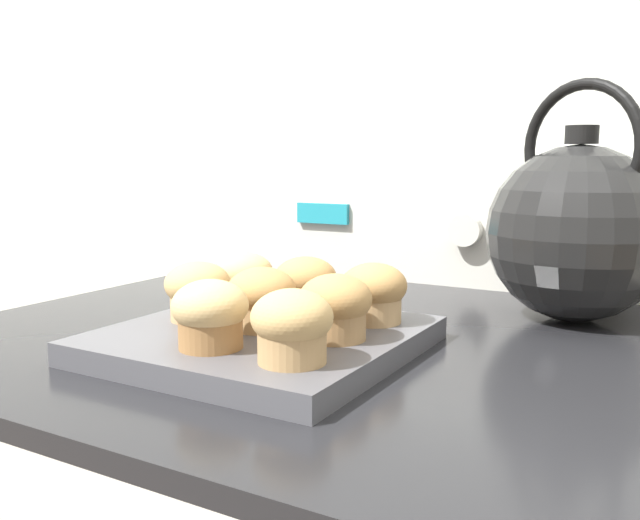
{
  "coord_description": "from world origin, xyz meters",
  "views": [
    {
      "loc": [
        0.36,
        -0.26,
        1.08
      ],
      "look_at": [
        0.06,
        0.26,
        0.99
      ],
      "focal_mm": 38.0,
      "sensor_mm": 36.0,
      "label": 1
    }
  ],
  "objects_px": {
    "muffin_r1_c0": "(198,291)",
    "muffin_r2_c2": "(374,292)",
    "muffin_pan": "(265,340)",
    "muffin_r0_c2": "(292,326)",
    "muffin_r1_c1": "(265,298)",
    "muffin_r2_c1": "(307,285)",
    "tea_kettle": "(578,230)",
    "muffin_r2_c0": "(243,279)",
    "muffin_r1_c2": "(335,306)",
    "muffin_r0_c1": "(214,314)"
  },
  "relations": [
    {
      "from": "muffin_r0_c2",
      "to": "muffin_r1_c1",
      "type": "relative_size",
      "value": 1.0
    },
    {
      "from": "muffin_r1_c1",
      "to": "tea_kettle",
      "type": "relative_size",
      "value": 0.24
    },
    {
      "from": "muffin_r2_c0",
      "to": "muffin_r2_c1",
      "type": "height_order",
      "value": "same"
    },
    {
      "from": "muffin_r2_c0",
      "to": "muffin_r2_c1",
      "type": "distance_m",
      "value": 0.08
    },
    {
      "from": "muffin_pan",
      "to": "muffin_r1_c2",
      "type": "relative_size",
      "value": 4.12
    },
    {
      "from": "muffin_pan",
      "to": "muffin_r1_c1",
      "type": "height_order",
      "value": "muffin_r1_c1"
    },
    {
      "from": "muffin_pan",
      "to": "muffin_r1_c1",
      "type": "bearing_deg",
      "value": -26.38
    },
    {
      "from": "muffin_r2_c1",
      "to": "tea_kettle",
      "type": "relative_size",
      "value": 0.24
    },
    {
      "from": "muffin_pan",
      "to": "muffin_r0_c2",
      "type": "relative_size",
      "value": 4.12
    },
    {
      "from": "muffin_r1_c2",
      "to": "muffin_r2_c1",
      "type": "bearing_deg",
      "value": 134.39
    },
    {
      "from": "muffin_pan",
      "to": "muffin_r1_c0",
      "type": "xyz_separation_m",
      "value": [
        -0.08,
        -0.0,
        0.04
      ]
    },
    {
      "from": "muffin_r1_c1",
      "to": "tea_kettle",
      "type": "distance_m",
      "value": 0.37
    },
    {
      "from": "tea_kettle",
      "to": "muffin_r0_c1",
      "type": "bearing_deg",
      "value": -122.66
    },
    {
      "from": "muffin_r0_c1",
      "to": "muffin_r2_c0",
      "type": "height_order",
      "value": "same"
    },
    {
      "from": "muffin_r1_c1",
      "to": "muffin_r2_c1",
      "type": "height_order",
      "value": "same"
    },
    {
      "from": "muffin_pan",
      "to": "tea_kettle",
      "type": "xyz_separation_m",
      "value": [
        0.23,
        0.28,
        0.09
      ]
    },
    {
      "from": "muffin_r2_c0",
      "to": "muffin_r2_c2",
      "type": "height_order",
      "value": "same"
    },
    {
      "from": "muffin_r0_c2",
      "to": "muffin_r1_c0",
      "type": "height_order",
      "value": "same"
    },
    {
      "from": "tea_kettle",
      "to": "muffin_r1_c2",
      "type": "bearing_deg",
      "value": -119.03
    },
    {
      "from": "muffin_r0_c2",
      "to": "muffin_r2_c2",
      "type": "xyz_separation_m",
      "value": [
        -0.0,
        0.15,
        0.0
      ]
    },
    {
      "from": "muffin_r2_c1",
      "to": "tea_kettle",
      "type": "bearing_deg",
      "value": 41.06
    },
    {
      "from": "muffin_r1_c1",
      "to": "muffin_r2_c0",
      "type": "distance_m",
      "value": 0.11
    },
    {
      "from": "muffin_pan",
      "to": "muffin_r0_c2",
      "type": "distance_m",
      "value": 0.12
    },
    {
      "from": "muffin_r2_c1",
      "to": "muffin_r2_c2",
      "type": "relative_size",
      "value": 1.0
    },
    {
      "from": "muffin_r1_c1",
      "to": "muffin_pan",
      "type": "bearing_deg",
      "value": 153.62
    },
    {
      "from": "muffin_r2_c2",
      "to": "muffin_r2_c0",
      "type": "bearing_deg",
      "value": -179.13
    },
    {
      "from": "muffin_pan",
      "to": "muffin_r2_c2",
      "type": "bearing_deg",
      "value": 44.83
    },
    {
      "from": "muffin_r0_c1",
      "to": "muffin_r0_c2",
      "type": "distance_m",
      "value": 0.08
    },
    {
      "from": "muffin_r1_c2",
      "to": "muffin_r2_c2",
      "type": "relative_size",
      "value": 1.0
    },
    {
      "from": "muffin_r0_c2",
      "to": "muffin_r2_c1",
      "type": "bearing_deg",
      "value": 117.21
    },
    {
      "from": "muffin_r1_c2",
      "to": "tea_kettle",
      "type": "height_order",
      "value": "tea_kettle"
    },
    {
      "from": "muffin_r0_c1",
      "to": "tea_kettle",
      "type": "bearing_deg",
      "value": 57.34
    },
    {
      "from": "muffin_pan",
      "to": "muffin_r1_c2",
      "type": "height_order",
      "value": "muffin_r1_c2"
    },
    {
      "from": "muffin_r1_c2",
      "to": "muffin_r2_c0",
      "type": "bearing_deg",
      "value": 154.84
    },
    {
      "from": "muffin_r0_c2",
      "to": "muffin_r1_c2",
      "type": "relative_size",
      "value": 1.0
    },
    {
      "from": "muffin_r2_c1",
      "to": "muffin_r2_c2",
      "type": "bearing_deg",
      "value": -2.24
    },
    {
      "from": "muffin_r0_c1",
      "to": "muffin_r1_c2",
      "type": "height_order",
      "value": "same"
    },
    {
      "from": "muffin_r0_c1",
      "to": "muffin_r0_c2",
      "type": "height_order",
      "value": "same"
    },
    {
      "from": "muffin_r1_c1",
      "to": "muffin_r2_c2",
      "type": "bearing_deg",
      "value": 45.05
    },
    {
      "from": "muffin_r2_c1",
      "to": "tea_kettle",
      "type": "distance_m",
      "value": 0.31
    },
    {
      "from": "muffin_r0_c1",
      "to": "muffin_r1_c0",
      "type": "relative_size",
      "value": 1.0
    },
    {
      "from": "muffin_pan",
      "to": "muffin_r2_c1",
      "type": "distance_m",
      "value": 0.09
    },
    {
      "from": "muffin_r1_c2",
      "to": "muffin_r2_c2",
      "type": "height_order",
      "value": "same"
    },
    {
      "from": "muffin_r2_c0",
      "to": "muffin_r2_c2",
      "type": "relative_size",
      "value": 1.0
    },
    {
      "from": "muffin_pan",
      "to": "muffin_r2_c2",
      "type": "xyz_separation_m",
      "value": [
        0.08,
        0.08,
        0.04
      ]
    },
    {
      "from": "muffin_r0_c2",
      "to": "muffin_r2_c2",
      "type": "height_order",
      "value": "same"
    },
    {
      "from": "muffin_r2_c2",
      "to": "muffin_r1_c0",
      "type": "bearing_deg",
      "value": -153.19
    },
    {
      "from": "muffin_r1_c1",
      "to": "tea_kettle",
      "type": "height_order",
      "value": "tea_kettle"
    },
    {
      "from": "muffin_r1_c0",
      "to": "muffin_r2_c2",
      "type": "height_order",
      "value": "same"
    },
    {
      "from": "muffin_pan",
      "to": "muffin_r0_c1",
      "type": "height_order",
      "value": "muffin_r0_c1"
    }
  ]
}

